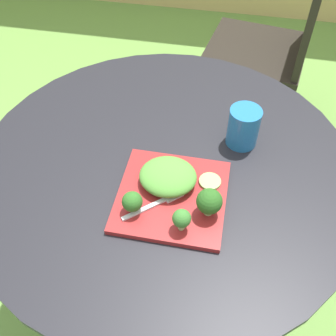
# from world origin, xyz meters

# --- Properties ---
(ground_plane) EXTENTS (12.00, 12.00, 0.00)m
(ground_plane) POSITION_xyz_m (0.00, 0.00, 0.00)
(ground_plane) COLOR #669342
(patio_table) EXTENTS (0.98, 0.98, 0.71)m
(patio_table) POSITION_xyz_m (0.00, 0.00, 0.48)
(patio_table) COLOR black
(patio_table) RESTS_ON ground_plane
(patio_chair) EXTENTS (0.51, 0.51, 0.90)m
(patio_chair) POSITION_xyz_m (0.32, 0.99, 0.53)
(patio_chair) COLOR black
(patio_chair) RESTS_ON ground_plane
(salad_plate) EXTENTS (0.25, 0.25, 0.01)m
(salad_plate) POSITION_xyz_m (0.04, -0.11, 0.72)
(salad_plate) COLOR maroon
(salad_plate) RESTS_ON patio_table
(drinking_glass) EXTENTS (0.08, 0.08, 0.11)m
(drinking_glass) POSITION_xyz_m (0.19, 0.11, 0.76)
(drinking_glass) COLOR #236BA8
(drinking_glass) RESTS_ON patio_table
(fork) EXTENTS (0.13, 0.11, 0.00)m
(fork) POSITION_xyz_m (0.01, -0.14, 0.73)
(fork) COLOR silver
(fork) RESTS_ON salad_plate
(lettuce_mound) EXTENTS (0.14, 0.12, 0.05)m
(lettuce_mound) POSITION_xyz_m (0.02, -0.08, 0.75)
(lettuce_mound) COLOR #519338
(lettuce_mound) RESTS_ON salad_plate
(broccoli_floret_0) EXTENTS (0.06, 0.06, 0.07)m
(broccoli_floret_0) POSITION_xyz_m (0.13, -0.15, 0.77)
(broccoli_floret_0) COLOR #99B770
(broccoli_floret_0) RESTS_ON salad_plate
(broccoli_floret_1) EXTENTS (0.04, 0.04, 0.06)m
(broccoli_floret_1) POSITION_xyz_m (0.08, -0.20, 0.76)
(broccoli_floret_1) COLOR #99B770
(broccoli_floret_1) RESTS_ON salad_plate
(broccoli_floret_2) EXTENTS (0.05, 0.05, 0.06)m
(broccoli_floret_2) POSITION_xyz_m (-0.04, -0.17, 0.76)
(broccoli_floret_2) COLOR #99B770
(broccoli_floret_2) RESTS_ON salad_plate
(cucumber_slice_0) EXTENTS (0.05, 0.05, 0.01)m
(cucumber_slice_0) POSITION_xyz_m (0.12, -0.06, 0.73)
(cucumber_slice_0) COLOR #8EB766
(cucumber_slice_0) RESTS_ON salad_plate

